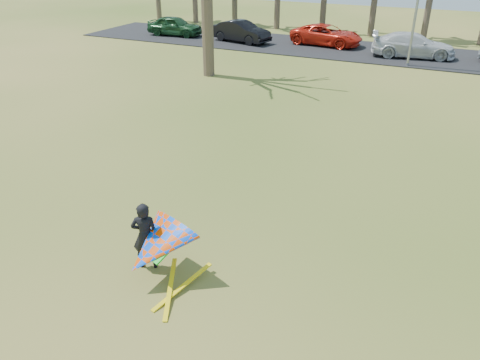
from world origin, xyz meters
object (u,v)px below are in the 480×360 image
at_px(car_2, 327,35).
at_px(kite_flyer, 154,246).
at_px(car_1, 241,31).
at_px(car_3, 413,45).
at_px(car_0, 175,26).

height_order(car_2, kite_flyer, kite_flyer).
bearing_deg(kite_flyer, car_1, 110.72).
xyz_separation_m(car_3, kite_flyer, (-2.54, -25.67, 0.03)).
height_order(car_1, kite_flyer, kite_flyer).
bearing_deg(car_1, car_0, 101.54).
bearing_deg(car_3, car_1, 81.11).
bearing_deg(car_0, car_1, -95.17).
bearing_deg(car_0, car_3, -93.54).
bearing_deg(car_2, car_0, 103.54).
distance_m(car_0, car_1, 5.86).
xyz_separation_m(car_0, car_2, (11.92, 1.40, -0.03)).
bearing_deg(kite_flyer, car_3, 84.36).
xyz_separation_m(car_0, kite_flyer, (15.51, -25.67, 0.04)).
distance_m(car_0, car_2, 12.00).
height_order(car_2, car_3, car_3).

